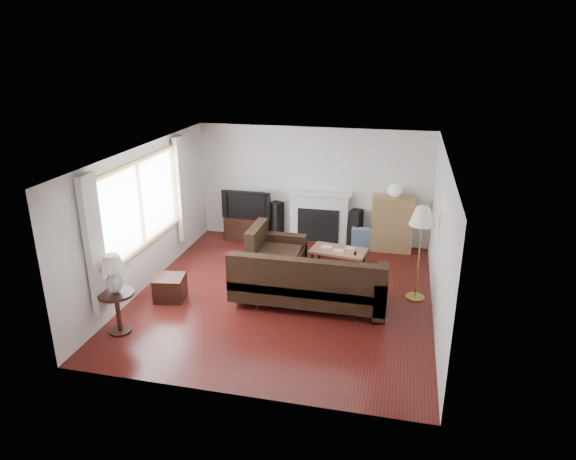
% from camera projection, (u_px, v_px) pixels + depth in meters
% --- Properties ---
extents(room, '(5.10, 5.60, 2.54)m').
position_uv_depth(room, '(284.00, 228.00, 8.50)').
color(room, '#4D1411').
rests_on(room, ground).
extents(window, '(0.12, 2.74, 1.54)m').
position_uv_depth(window, '(141.00, 204.00, 8.73)').
color(window, olive).
rests_on(window, room).
extents(curtain_near, '(0.10, 0.35, 2.10)m').
position_uv_depth(curtain_near, '(94.00, 245.00, 7.38)').
color(curtain_near, beige).
rests_on(curtain_near, room).
extents(curtain_far, '(0.10, 0.35, 2.10)m').
position_uv_depth(curtain_far, '(182.00, 189.00, 10.16)').
color(curtain_far, beige).
rests_on(curtain_far, room).
extents(fireplace, '(1.40, 0.26, 1.15)m').
position_uv_depth(fireplace, '(319.00, 217.00, 11.11)').
color(fireplace, white).
rests_on(fireplace, room).
extents(tv_stand, '(1.00, 0.45, 0.50)m').
position_uv_depth(tv_stand, '(248.00, 228.00, 11.42)').
color(tv_stand, black).
rests_on(tv_stand, ground).
extents(television, '(1.09, 0.14, 0.63)m').
position_uv_depth(television, '(248.00, 204.00, 11.23)').
color(television, black).
rests_on(television, tv_stand).
extents(speaker_left, '(0.33, 0.35, 0.87)m').
position_uv_depth(speaker_left, '(276.00, 221.00, 11.27)').
color(speaker_left, black).
rests_on(speaker_left, ground).
extents(speaker_right, '(0.29, 0.33, 0.82)m').
position_uv_depth(speaker_right, '(356.00, 228.00, 10.92)').
color(speaker_right, black).
rests_on(speaker_right, ground).
extents(bookshelf, '(0.85, 0.40, 1.17)m').
position_uv_depth(bookshelf, '(392.00, 224.00, 10.67)').
color(bookshelf, olive).
rests_on(bookshelf, ground).
extents(globe_lamp, '(0.28, 0.28, 0.28)m').
position_uv_depth(globe_lamp, '(395.00, 190.00, 10.42)').
color(globe_lamp, white).
rests_on(globe_lamp, bookshelf).
extents(sectional_sofa, '(2.78, 2.03, 0.90)m').
position_uv_depth(sectional_sofa, '(309.00, 279.00, 8.49)').
color(sectional_sofa, black).
rests_on(sectional_sofa, ground).
extents(coffee_table, '(1.12, 0.72, 0.41)m').
position_uv_depth(coffee_table, '(338.00, 259.00, 9.88)').
color(coffee_table, '#996549').
rests_on(coffee_table, ground).
extents(footstool, '(0.56, 0.56, 0.41)m').
position_uv_depth(footstool, '(170.00, 288.00, 8.74)').
color(footstool, black).
rests_on(footstool, ground).
extents(floor_lamp, '(0.49, 0.49, 1.64)m').
position_uv_depth(floor_lamp, '(419.00, 254.00, 8.55)').
color(floor_lamp, gold).
rests_on(floor_lamp, ground).
extents(side_table, '(0.53, 0.53, 0.67)m').
position_uv_depth(side_table, '(118.00, 312.00, 7.69)').
color(side_table, black).
rests_on(side_table, ground).
extents(table_lamp, '(0.37, 0.37, 0.59)m').
position_uv_depth(table_lamp, '(113.00, 274.00, 7.47)').
color(table_lamp, silver).
rests_on(table_lamp, side_table).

